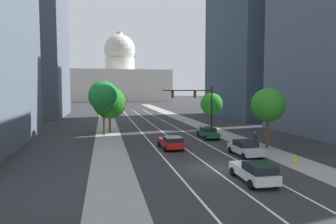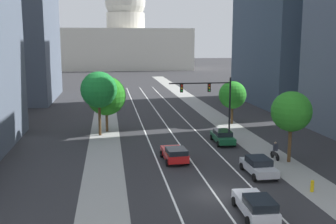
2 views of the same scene
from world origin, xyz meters
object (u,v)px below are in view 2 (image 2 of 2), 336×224
traffic_signal_mast (211,95)px  fire_hydrant (312,186)px  car_white (256,205)px  cyclist (275,151)px  street_tree_mid_left (106,96)px  street_tree_near_left (99,90)px  street_tree_far_right (232,95)px  car_green (223,136)px  car_red (175,154)px  car_silver (259,166)px  capitol_building (126,41)px  street_tree_near_right (291,112)px

traffic_signal_mast → fire_hydrant: (2.87, -18.68, -4.36)m
car_white → cyclist: cyclist is taller
street_tree_mid_left → street_tree_near_left: bearing=-111.8°
street_tree_far_right → cyclist: bearing=-93.5°
car_green → car_red: (-6.29, -5.97, 0.01)m
car_silver → traffic_signal_mast: (-0.36, 14.41, 4.06)m
car_green → fire_hydrant: 15.15m
car_red → street_tree_mid_left: size_ratio=0.63×
car_green → street_tree_far_right: street_tree_far_right is taller
car_white → car_silver: (3.16, 7.76, 0.00)m
street_tree_mid_left → car_green: bearing=-32.0°
fire_hydrant → car_white: bearing=-148.4°
car_red → capitol_building: bearing=-3.2°
cyclist → street_tree_mid_left: street_tree_mid_left is taller
car_silver → fire_hydrant: size_ratio=4.75×
car_silver → street_tree_near_left: size_ratio=0.57×
car_white → car_red: (-3.13, 12.46, -0.01)m
cyclist → street_tree_near_right: (0.98, -0.88, 3.85)m
cyclist → street_tree_near_left: 21.12m
traffic_signal_mast → fire_hydrant: 19.39m
car_silver → cyclist: size_ratio=2.51×
street_tree_near_right → street_tree_mid_left: bearing=137.2°
car_red → fire_hydrant: car_red is taller
traffic_signal_mast → street_tree_near_right: 12.18m
car_silver → car_red: size_ratio=1.01×
street_tree_near_left → car_silver: bearing=-51.0°
capitol_building → fire_hydrant: (7.23, -138.75, -10.81)m
car_green → car_silver: 10.67m
car_white → fire_hydrant: bearing=-56.3°
car_white → street_tree_far_right: 29.52m
car_white → street_tree_mid_left: 28.06m
capitol_building → fire_hydrant: 139.36m
car_white → street_tree_near_right: 13.63m
street_tree_far_right → street_tree_near_right: street_tree_near_right is taller
car_white → car_red: bearing=16.1°
street_tree_far_right → car_red: bearing=-123.2°
car_silver → car_red: (-6.29, 4.71, -0.01)m
street_tree_near_right → car_white: bearing=-123.9°
street_tree_mid_left → street_tree_far_right: bearing=7.5°
fire_hydrant → cyclist: (0.63, 8.23, 0.39)m
car_white → car_green: 18.70m
capitol_building → cyclist: capitol_building is taller
traffic_signal_mast → car_silver: bearing=-88.6°
street_tree_near_left → street_tree_near_right: size_ratio=1.15×
capitol_building → street_tree_mid_left: (-7.75, -116.03, -6.85)m
car_white → fire_hydrant: 6.66m
street_tree_mid_left → traffic_signal_mast: bearing=-18.5°
street_tree_far_right → traffic_signal_mast: bearing=-125.9°
fire_hydrant → street_tree_near_left: (-15.79, 20.69, 4.96)m
fire_hydrant → street_tree_far_right: (1.65, 24.93, 3.46)m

